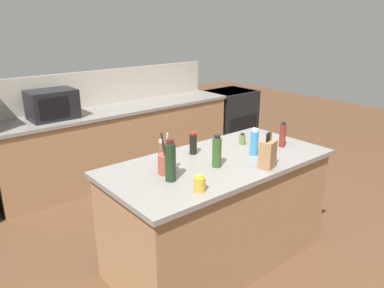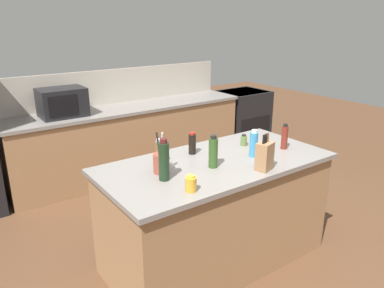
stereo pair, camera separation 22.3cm
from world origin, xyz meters
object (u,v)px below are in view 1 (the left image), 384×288
at_px(utensil_crock, 166,163).
at_px(pepper_grinder, 162,153).
at_px(knife_block, 268,154).
at_px(spice_jar_oregano, 242,139).
at_px(wine_bottle, 170,161).
at_px(soy_sauce_bottle, 193,144).
at_px(olive_oil_bottle, 217,152).
at_px(range_oven, 229,118).
at_px(dish_soap_bottle, 254,143).
at_px(honey_jar, 200,184).
at_px(microwave, 52,104).
at_px(vinegar_bottle, 283,135).

distance_m(utensil_crock, pepper_grinder, 0.18).
relative_size(knife_block, utensil_crock, 0.91).
distance_m(spice_jar_oregano, pepper_grinder, 0.87).
distance_m(pepper_grinder, wine_bottle, 0.32).
distance_m(soy_sauce_bottle, olive_oil_bottle, 0.35).
xyz_separation_m(range_oven, wine_bottle, (-2.88, -2.27, 0.62)).
height_order(dish_soap_bottle, wine_bottle, wine_bottle).
bearing_deg(honey_jar, olive_oil_bottle, 32.61).
distance_m(pepper_grinder, olive_oil_bottle, 0.44).
bearing_deg(soy_sauce_bottle, spice_jar_oregano, -10.48).
distance_m(range_oven, soy_sauce_bottle, 3.14).
bearing_deg(wine_bottle, microwave, 90.48).
height_order(knife_block, soy_sauce_bottle, knife_block).
xyz_separation_m(soy_sauce_bottle, dish_soap_bottle, (0.38, -0.35, 0.02)).
relative_size(microwave, spice_jar_oregano, 4.94).
xyz_separation_m(dish_soap_bottle, wine_bottle, (-0.86, 0.02, 0.04)).
xyz_separation_m(range_oven, dish_soap_bottle, (-2.02, -2.29, 0.58)).
xyz_separation_m(soy_sauce_bottle, olive_oil_bottle, (-0.04, -0.34, 0.03)).
xyz_separation_m(honey_jar, soy_sauce_bottle, (0.43, 0.59, 0.04)).
distance_m(knife_block, vinegar_bottle, 0.56).
relative_size(microwave, honey_jar, 4.53).
bearing_deg(pepper_grinder, vinegar_bottle, -16.96).
height_order(range_oven, vinegar_bottle, vinegar_bottle).
height_order(spice_jar_oregano, soy_sauce_bottle, soy_sauce_bottle).
bearing_deg(spice_jar_oregano, olive_oil_bottle, -155.94).
xyz_separation_m(pepper_grinder, olive_oil_bottle, (0.31, -0.31, 0.02)).
distance_m(spice_jar_oregano, olive_oil_bottle, 0.61).
distance_m(wine_bottle, vinegar_bottle, 1.23).
xyz_separation_m(utensil_crock, olive_oil_bottle, (0.39, -0.14, 0.04)).
bearing_deg(spice_jar_oregano, honey_jar, -152.26).
bearing_deg(vinegar_bottle, spice_jar_oregano, 130.15).
relative_size(range_oven, pepper_grinder, 4.37).
bearing_deg(soy_sauce_bottle, olive_oil_bottle, -97.29).
bearing_deg(olive_oil_bottle, honey_jar, -147.39).
bearing_deg(olive_oil_bottle, utensil_crock, 159.84).
height_order(range_oven, knife_block, knife_block).
height_order(honey_jar, soy_sauce_bottle, soy_sauce_bottle).
xyz_separation_m(range_oven, olive_oil_bottle, (-2.44, -2.28, 0.60)).
xyz_separation_m(honey_jar, wine_bottle, (-0.05, 0.27, 0.09)).
bearing_deg(vinegar_bottle, range_oven, 54.40).
relative_size(microwave, utensil_crock, 1.64).
distance_m(utensil_crock, olive_oil_bottle, 0.42).
xyz_separation_m(dish_soap_bottle, olive_oil_bottle, (-0.43, 0.01, 0.01)).
distance_m(utensil_crock, vinegar_bottle, 1.19).
distance_m(pepper_grinder, vinegar_bottle, 1.15).
height_order(range_oven, microwave, microwave).
distance_m(knife_block, utensil_crock, 0.79).
relative_size(knife_block, soy_sauce_bottle, 1.50).
bearing_deg(range_oven, microwave, 180.00).
xyz_separation_m(soy_sauce_bottle, vinegar_bottle, (0.75, -0.37, 0.02)).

